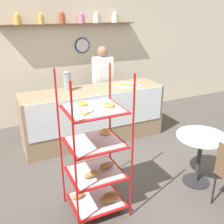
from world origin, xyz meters
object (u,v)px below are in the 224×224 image
(pastry_rack, at_px, (96,158))
(person_worker, at_px, (103,83))
(cafe_table, at_px, (200,148))
(coffee_carafe, at_px, (67,81))
(donut_tray_counter, at_px, (127,84))

(pastry_rack, bearing_deg, person_worker, 64.73)
(person_worker, height_order, cafe_table, person_worker)
(person_worker, distance_m, cafe_table, 2.49)
(person_worker, relative_size, coffee_carafe, 4.72)
(pastry_rack, distance_m, person_worker, 2.58)
(person_worker, height_order, donut_tray_counter, person_worker)
(pastry_rack, distance_m, coffee_carafe, 1.96)
(cafe_table, height_order, donut_tray_counter, donut_tray_counter)
(person_worker, xyz_separation_m, coffee_carafe, (-0.86, -0.43, 0.25))
(person_worker, distance_m, donut_tray_counter, 0.65)
(cafe_table, distance_m, coffee_carafe, 2.44)
(cafe_table, bearing_deg, pastry_rack, 175.82)
(coffee_carafe, xyz_separation_m, donut_tray_counter, (1.10, -0.16, -0.15))
(pastry_rack, height_order, coffee_carafe, pastry_rack)
(pastry_rack, height_order, donut_tray_counter, pastry_rack)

